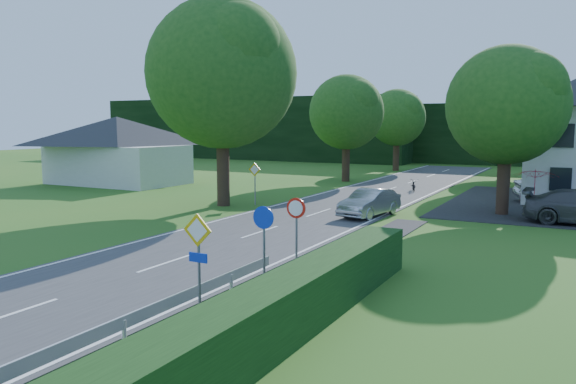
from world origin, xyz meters
The scene contains 23 objects.
road centered at (0.00, 20.00, 0.02)m, with size 7.00×80.00×0.04m, color #373739.
line_edge_left centered at (-3.25, 20.00, 0.04)m, with size 0.12×80.00×0.01m, color white.
line_edge_right centered at (3.25, 20.00, 0.04)m, with size 0.12×80.00×0.01m, color white.
line_centre centered at (0.00, 20.00, 0.04)m, with size 0.12×80.00×0.01m, color white, non-canonical shape.
tree_main centered at (-6.00, 24.00, 5.82)m, with size 9.40×9.40×11.64m, color #1D4E17, non-canonical shape.
tree_left_far centered at (-5.00, 40.00, 4.29)m, with size 7.00×7.00×8.58m, color #1D4E17, non-canonical shape.
tree_right_far centered at (7.00, 42.00, 4.54)m, with size 7.40×7.40×9.09m, color #1D4E17, non-canonical shape.
tree_left_back centered at (-4.50, 52.00, 4.04)m, with size 6.60×6.60×8.07m, color #1D4E17, non-canonical shape.
tree_right_back centered at (6.00, 50.00, 3.78)m, with size 6.20×6.20×7.56m, color #1D4E17, non-canonical shape.
tree_right_mid centered at (8.50, 28.00, 4.29)m, with size 7.00×7.00×8.58m, color #1D4E17, non-canonical shape.
treeline_left centered at (-28.00, 62.00, 4.00)m, with size 44.00×6.00×8.00m, color black.
treeline_right centered at (8.00, 66.00, 3.50)m, with size 30.00×5.00×7.00m, color black.
bungalow_left centered at (-20.00, 30.00, 2.71)m, with size 11.00×6.50×5.20m.
streetlight centered at (8.06, 30.00, 4.46)m, with size 2.03×0.18×8.00m.
sign_priority_right centered at (4.30, 7.98, 1.80)m, with size 0.78×0.09×2.59m.
sign_roundabout centered at (4.30, 10.98, 1.67)m, with size 0.64×0.08×2.37m.
sign_speed_limit centered at (4.30, 12.97, 1.77)m, with size 0.64×0.11×2.37m.
sign_priority_left centered at (-4.50, 24.98, 1.72)m, with size 0.78×0.09×2.44m.
moving_car centered at (2.70, 24.19, 0.72)m, with size 1.44×4.13×1.36m, color #B0B0B5.
motorcycle centered at (1.80, 35.68, 0.47)m, with size 0.57×1.64×0.86m, color black.
parked_car_red centered at (10.79, 33.00, 0.69)m, with size 1.55×3.84×1.31m, color maroon.
parked_car_silver_a centered at (11.04, 33.96, 0.89)m, with size 1.79×5.14×1.69m, color #9E9EA2.
parasol centered at (9.77, 31.32, 1.11)m, with size 2.33×2.38×2.14m, color red.
Camera 1 is at (12.12, -2.31, 4.64)m, focal length 35.00 mm.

